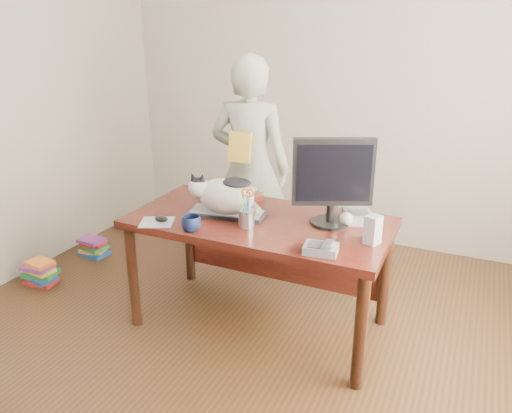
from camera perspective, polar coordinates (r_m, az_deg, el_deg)
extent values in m
plane|color=black|center=(3.00, -4.61, -18.89)|extent=(4.50, 4.50, 0.00)
plane|color=beige|center=(4.45, 9.38, 13.15)|extent=(4.00, 0.00, 4.00)
cube|color=black|center=(3.09, 0.39, -1.88)|extent=(1.60, 0.80, 0.05)
cylinder|color=black|center=(3.34, -13.86, -7.79)|extent=(0.07, 0.07, 0.70)
cylinder|color=black|center=(2.78, 11.83, -13.92)|extent=(0.07, 0.07, 0.70)
cylinder|color=black|center=(3.84, -7.67, -3.52)|extent=(0.07, 0.07, 0.70)
cylinder|color=black|center=(3.36, 14.54, -7.73)|extent=(0.07, 0.07, 0.70)
cube|color=black|center=(3.52, 2.78, -4.73)|extent=(1.45, 0.03, 0.50)
cube|color=black|center=(3.14, -3.38, -0.80)|extent=(0.51, 0.26, 0.02)
cube|color=#A6A6AB|center=(3.13, -3.38, -0.55)|extent=(0.47, 0.22, 0.01)
ellipsoid|color=white|center=(3.10, -3.42, 1.14)|extent=(0.40, 0.28, 0.23)
ellipsoid|color=white|center=(3.12, -6.57, 2.14)|extent=(0.15, 0.15, 0.13)
ellipsoid|color=black|center=(3.11, -6.60, 2.86)|extent=(0.10, 0.10, 0.05)
cone|color=black|center=(3.10, -7.21, 3.35)|extent=(0.07, 0.07, 0.08)
cone|color=black|center=(3.08, -6.17, 3.27)|extent=(0.07, 0.06, 0.08)
ellipsoid|color=black|center=(3.05, -2.31, 2.76)|extent=(0.22, 0.18, 0.05)
cylinder|color=white|center=(3.12, 0.02, -0.14)|extent=(0.13, 0.14, 0.05)
cylinder|color=black|center=(3.03, 8.42, -1.83)|extent=(0.30, 0.30, 0.02)
cylinder|color=black|center=(3.01, 8.49, -0.74)|extent=(0.06, 0.06, 0.10)
cube|color=black|center=(2.91, 8.81, 3.91)|extent=(0.45, 0.24, 0.40)
cube|color=black|center=(2.88, 8.89, 3.75)|extent=(0.39, 0.18, 0.33)
cylinder|color=gray|center=(2.95, -1.09, -1.36)|extent=(0.10, 0.10, 0.11)
cylinder|color=black|center=(2.93, -1.35, 0.39)|extent=(0.03, 0.04, 0.16)
cylinder|color=#0C57AD|center=(2.90, -0.93, 0.15)|extent=(0.03, 0.04, 0.16)
cylinder|color=red|center=(2.93, -0.94, 0.39)|extent=(0.01, 0.04, 0.16)
cylinder|color=#1C8D2D|center=(2.91, -1.43, 0.21)|extent=(0.02, 0.03, 0.16)
cylinder|color=#B6B6BB|center=(2.90, -1.00, 0.41)|extent=(0.02, 0.02, 0.12)
cylinder|color=#B6B6BB|center=(2.90, -0.85, 0.39)|extent=(0.02, 0.02, 0.12)
torus|color=#F25E0C|center=(2.89, -1.24, 1.63)|extent=(0.05, 0.02, 0.05)
torus|color=#F25E0C|center=(2.88, -0.67, 1.54)|extent=(0.05, 0.02, 0.05)
cube|color=#A5ABB1|center=(3.08, -11.25, -1.77)|extent=(0.25, 0.24, 0.00)
ellipsoid|color=black|center=(3.08, -10.76, -1.38)|extent=(0.10, 0.09, 0.04)
imported|color=black|center=(2.92, -7.43, -1.93)|extent=(0.16, 0.16, 0.09)
cube|color=slate|center=(2.66, 7.41, -4.83)|extent=(0.19, 0.15, 0.04)
cube|color=#424144|center=(2.64, 6.77, -4.35)|extent=(0.08, 0.10, 0.01)
cube|color=#B6B6BB|center=(2.65, 8.32, -4.20)|extent=(0.06, 0.15, 0.05)
cube|color=#AFAFB2|center=(2.79, 13.21, -2.61)|extent=(0.10, 0.10, 0.16)
sphere|color=white|center=(3.02, 10.29, -1.41)|extent=(0.08, 0.08, 0.08)
cube|color=#531C16|center=(3.42, -1.16, 1.15)|extent=(0.24, 0.21, 0.03)
cube|color=brown|center=(3.40, -1.12, 1.57)|extent=(0.23, 0.21, 0.03)
cube|color=silver|center=(3.41, -1.28, 2.02)|extent=(0.15, 0.13, 0.02)
cube|color=slate|center=(3.12, 11.56, -1.03)|extent=(0.23, 0.26, 0.06)
cube|color=#424144|center=(3.08, 11.72, -0.69)|extent=(0.14, 0.14, 0.01)
imported|color=beige|center=(3.79, -0.67, 4.36)|extent=(0.66, 0.47, 1.69)
cube|color=gold|center=(3.59, -1.84, 6.80)|extent=(0.17, 0.11, 0.22)
cube|color=#A41917|center=(4.23, -23.28, -7.81)|extent=(0.25, 0.19, 0.03)
cube|color=#1A4B9D|center=(4.20, -23.29, -7.51)|extent=(0.23, 0.18, 0.03)
cube|color=#227334|center=(4.21, -23.39, -7.00)|extent=(0.27, 0.22, 0.03)
cube|color=yellow|center=(4.18, -23.41, -6.70)|extent=(0.21, 0.16, 0.03)
cube|color=#7E3484|center=(4.17, -23.69, -6.33)|extent=(0.23, 0.17, 0.03)
cube|color=orange|center=(4.16, -23.46, -5.94)|extent=(0.21, 0.17, 0.03)
cube|color=#1A4B9D|center=(4.54, -18.01, -5.08)|extent=(0.25, 0.19, 0.03)
cube|color=orange|center=(4.54, -18.08, -4.66)|extent=(0.22, 0.19, 0.03)
cube|color=#227334|center=(4.51, -18.05, -4.42)|extent=(0.24, 0.19, 0.03)
cube|color=#A41917|center=(4.51, -18.07, -3.98)|extent=(0.21, 0.16, 0.03)
cube|color=#7E3484|center=(4.49, -18.29, -3.69)|extent=(0.22, 0.17, 0.03)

